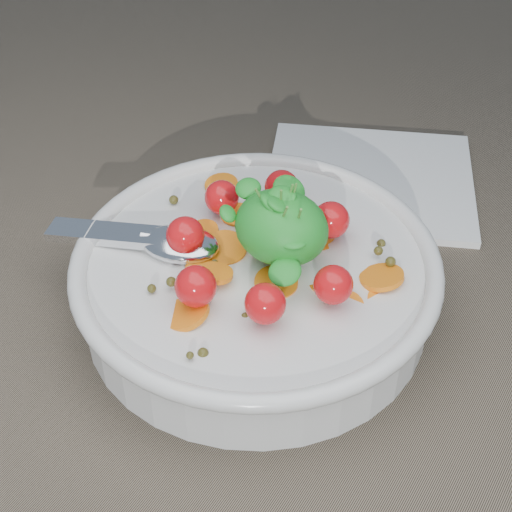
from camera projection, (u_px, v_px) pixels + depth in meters
The scene contains 3 objects.
ground at pixel (293, 317), 0.57m from camera, with size 6.00×6.00×0.00m, color #746653.
bowl at pixel (256, 279), 0.55m from camera, with size 0.28×0.26×0.11m.
napkin at pixel (370, 180), 0.69m from camera, with size 0.18×0.16×0.01m, color white.
Camera 1 is at (0.18, -0.35, 0.41)m, focal length 55.00 mm.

